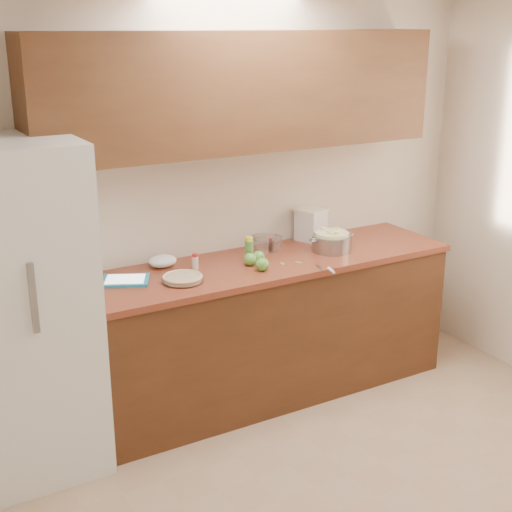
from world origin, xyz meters
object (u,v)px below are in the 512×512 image
flour_canister (311,224)px  tablet (125,280)px  pie (183,278)px  colander (331,242)px

flour_canister → tablet: (-1.40, -0.17, -0.10)m
pie → colander: size_ratio=0.70×
colander → tablet: 1.38m
flour_canister → tablet: 1.41m
pie → colander: (1.09, 0.05, 0.04)m
flour_canister → colander: bearing=-94.9°
pie → flour_canister: 1.16m
flour_canister → tablet: flour_canister is taller
pie → colander: bearing=2.7°
flour_canister → pie: bearing=-163.4°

